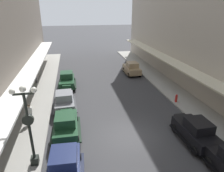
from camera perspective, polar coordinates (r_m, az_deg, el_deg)
ground_plane at (r=15.91m, az=4.39°, el=-13.91°), size 200.00×200.00×0.00m
sidewalk_left at (r=15.88m, az=-23.80°, el=-15.68°), size 3.00×60.00×0.15m
sidewalk_right at (r=19.07m, az=27.01°, el=-9.71°), size 3.00×60.00×0.15m
parked_car_1 at (r=19.69m, az=-13.25°, el=-3.93°), size 2.25×4.30×1.84m
parked_car_2 at (r=25.11m, az=-12.59°, el=1.73°), size 2.21×4.29×1.84m
parked_car_3 at (r=15.95m, az=22.52°, el=-11.52°), size 2.17×4.27×1.84m
parked_car_4 at (r=15.86m, az=-12.85°, el=-10.47°), size 2.19×4.28×1.84m
parked_car_5 at (r=29.43m, az=5.60°, el=5.06°), size 2.18×4.28×1.84m
parked_car_6 at (r=12.20m, az=-13.31°, el=-21.76°), size 2.30×4.32×1.84m
lamp_post_with_clock at (r=12.60m, az=-22.42°, el=-9.84°), size 1.42×0.44×5.16m
fire_hydrant at (r=21.52m, az=17.67°, el=-3.28°), size 0.24×0.24×0.82m
pedestrian_0 at (r=18.10m, az=-22.08°, el=-7.13°), size 0.36×0.28×1.67m
pedestrian_1 at (r=27.36m, az=-20.65°, el=2.64°), size 0.36×0.28×1.67m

